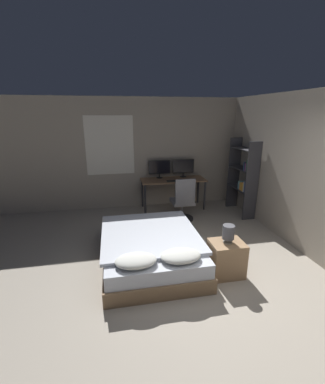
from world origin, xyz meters
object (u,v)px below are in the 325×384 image
Objects in this scene: bed at (151,249)px; monitor_right at (183,167)px; computer_mouse at (187,180)px; bookshelf at (245,176)px; bedside_lamp at (228,232)px; keyboard at (175,181)px; desk at (173,183)px; monitor_left at (159,168)px; nightstand at (226,258)px; office_chair at (183,204)px.

monitor_right reaches higher than bed.
bookshelf is (1.23, -0.50, 0.17)m from computer_mouse.
monitor_right reaches higher than bedside_lamp.
keyboard is 0.23× the size of bookshelf.
computer_mouse is (0.29, -0.20, 0.11)m from desk.
bed is 2.53m from computer_mouse.
monitor_left is 0.62m from monitor_right.
computer_mouse is at bearing 60.48° from bed.
nightstand is at bearing 0.00° from bedside_lamp.
computer_mouse is at bearing 66.77° from office_chair.
office_chair is (0.34, -1.01, -0.62)m from monitor_left.
office_chair is (-0.28, -1.01, -0.62)m from monitor_right.
bedside_lamp is 0.67× the size of keyboard.
desk is 0.23m from keyboard.
monitor_left is at bearing 145.88° from computer_mouse.
nightstand is 0.95× the size of monitor_right.
monitor_right reaches higher than computer_mouse.
office_chair is (-0.09, 2.09, -0.29)m from bedside_lamp.
bedside_lamp is at bearing -27.12° from bed.
monitor_right is at bearing 74.77° from office_chair.
nightstand is 0.43m from bedside_lamp.
computer_mouse is at bearing 157.76° from bookshelf.
bed reaches higher than nightstand.
bedside_lamp is 0.49× the size of monitor_left.
desk is 0.37m from computer_mouse.
bed is 3.46× the size of monitor_left.
monitor_left is at bearing 97.93° from nightstand.
nightstand is at bearing -87.55° from office_chair.
office_chair is at bearing 58.22° from bed.
monitor_left is (-0.43, 3.10, 0.33)m from bedside_lamp.
monitor_left is at bearing 153.56° from bookshelf.
nightstand is 2.74m from keyboard.
bookshelf is (1.40, 2.19, 0.25)m from bedside_lamp.
bedside_lamp is 0.15× the size of bookshelf.
nightstand is 1.97× the size of bedside_lamp.
computer_mouse is (0.29, 0.00, 0.01)m from keyboard.
monitor_right is 1.52m from bookshelf.
office_chair is at bearing -113.23° from computer_mouse.
monitor_right is at bearing 33.63° from desk.
nightstand is 2.09m from office_chair.
bedside_lamp is at bearing -87.39° from keyboard.
nightstand is 1.31× the size of keyboard.
bookshelf is at bearing -26.44° from monitor_left.
monitor_left is at bearing 76.43° from bed.
bookshelf is at bearing -22.24° from computer_mouse.
monitor_right is 1.37× the size of keyboard.
bookshelf is (1.21, -0.91, -0.07)m from monitor_right.
monitor_right is at bearing 52.85° from keyboard.
monitor_left is (0.62, 2.56, 0.78)m from bed.
keyboard is at bearing 92.61° from nightstand.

